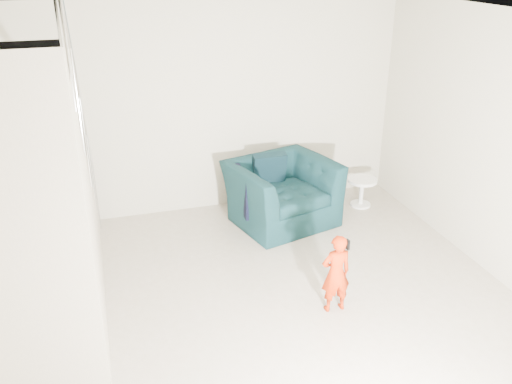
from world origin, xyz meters
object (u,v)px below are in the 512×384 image
toddler (336,273)px  side_table (362,188)px  armchair (282,193)px  staircase (34,242)px

toddler → side_table: size_ratio=2.07×
toddler → side_table: 2.42m
side_table → toddler: bearing=-122.8°
armchair → staircase: size_ratio=0.34×
side_table → staircase: bearing=-157.6°
toddler → armchair: bearing=-94.5°
side_table → staircase: size_ratio=0.11×
armchair → toddler: (-0.13, -1.91, 0.01)m
staircase → armchair: bearing=28.6°
toddler → staircase: bearing=-9.7°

